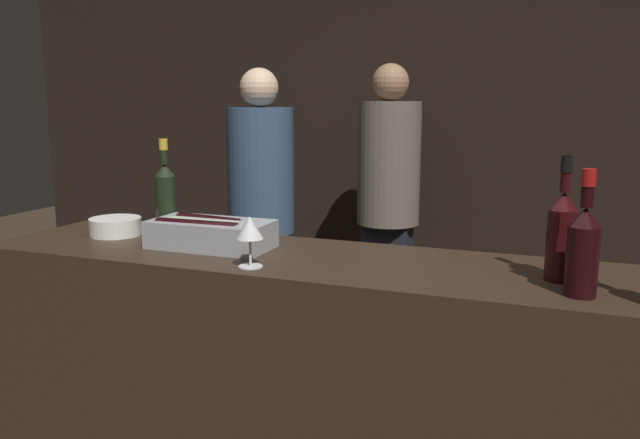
{
  "coord_description": "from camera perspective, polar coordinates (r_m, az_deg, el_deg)",
  "views": [
    {
      "loc": [
        0.7,
        -1.55,
        1.46
      ],
      "look_at": [
        0.0,
        0.3,
        1.09
      ],
      "focal_mm": 35.0,
      "sensor_mm": 36.0,
      "label": 1
    }
  ],
  "objects": [
    {
      "name": "ice_bin_with_bottles",
      "position": [
        2.17,
        -10.14,
        -1.13
      ],
      "size": [
        0.42,
        0.21,
        0.1
      ],
      "color": "#9EA0A5",
      "rests_on": "bar_counter"
    },
    {
      "name": "red_wine_bottle_tall",
      "position": [
        1.72,
        22.93,
        -2.26
      ],
      "size": [
        0.08,
        0.08,
        0.33
      ],
      "color": "black",
      "rests_on": "bar_counter"
    },
    {
      "name": "person_in_hoodie",
      "position": [
        3.49,
        -5.4,
        1.56
      ],
      "size": [
        0.37,
        0.37,
        1.64
      ],
      "rotation": [
        0.0,
        0.0,
        2.34
      ],
      "color": "black",
      "rests_on": "ground_plane"
    },
    {
      "name": "wall_back_chalkboard",
      "position": [
        4.11,
        11.13,
        9.6
      ],
      "size": [
        6.4,
        0.06,
        2.8
      ],
      "color": "black",
      "rests_on": "ground_plane"
    },
    {
      "name": "person_blond_tee",
      "position": [
        3.65,
        6.25,
        2.29
      ],
      "size": [
        0.36,
        0.36,
        1.68
      ],
      "rotation": [
        0.0,
        0.0,
        2.64
      ],
      "color": "black",
      "rests_on": "ground_plane"
    },
    {
      "name": "red_wine_bottle_black_foil",
      "position": [
        1.85,
        21.23,
        -1.12
      ],
      "size": [
        0.08,
        0.08,
        0.35
      ],
      "color": "black",
      "rests_on": "bar_counter"
    },
    {
      "name": "bowl_white",
      "position": [
        2.47,
        -18.19,
        -0.56
      ],
      "size": [
        0.19,
        0.19,
        0.07
      ],
      "color": "silver",
      "rests_on": "bar_counter"
    },
    {
      "name": "bar_counter",
      "position": [
        2.18,
        -0.26,
        -15.95
      ],
      "size": [
        2.29,
        0.54,
        0.97
      ],
      "color": "#2D2116",
      "rests_on": "ground_plane"
    },
    {
      "name": "wine_glass",
      "position": [
        1.88,
        -6.44,
        -0.92
      ],
      "size": [
        0.08,
        0.08,
        0.16
      ],
      "color": "silver",
      "rests_on": "bar_counter"
    },
    {
      "name": "champagne_bottle",
      "position": [
        2.37,
        -13.93,
        2.02
      ],
      "size": [
        0.08,
        0.08,
        0.36
      ],
      "color": "black",
      "rests_on": "bar_counter"
    }
  ]
}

